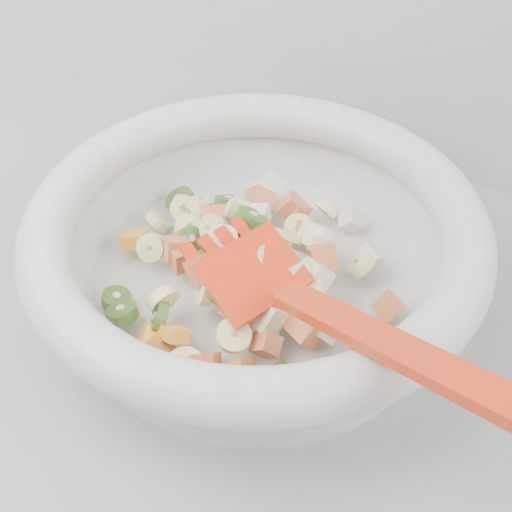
% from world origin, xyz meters
% --- Properties ---
extents(mixing_bowl, '(0.44, 0.36, 0.16)m').
position_xyz_m(mixing_bowl, '(0.13, 1.49, 0.96)').
color(mixing_bowl, white).
rests_on(mixing_bowl, counter).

